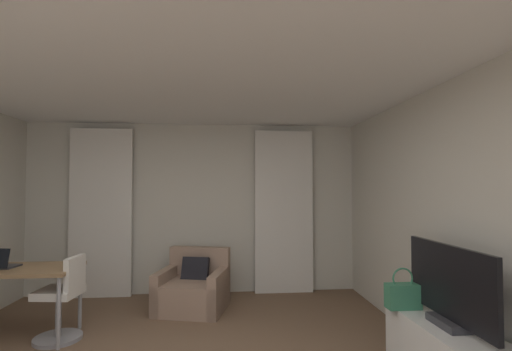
{
  "coord_description": "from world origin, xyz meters",
  "views": [
    {
      "loc": [
        0.45,
        -2.75,
        1.61
      ],
      "look_at": [
        0.79,
        1.23,
        1.75
      ],
      "focal_mm": 25.76,
      "sensor_mm": 36.0,
      "label": 1
    }
  ],
  "objects_px": {
    "desk": "(12,274)",
    "tv_flatscreen": "(449,288)",
    "armchair": "(193,289)",
    "desk_chair": "(62,303)",
    "handbag_primary": "(403,295)"
  },
  "relations": [
    {
      "from": "armchair",
      "to": "desk_chair",
      "type": "bearing_deg",
      "value": -145.85
    },
    {
      "from": "armchair",
      "to": "desk",
      "type": "relative_size",
      "value": 0.78
    },
    {
      "from": "armchair",
      "to": "tv_flatscreen",
      "type": "bearing_deg",
      "value": -45.11
    },
    {
      "from": "desk_chair",
      "to": "handbag_primary",
      "type": "xyz_separation_m",
      "value": [
        3.33,
        -0.86,
        0.24
      ]
    },
    {
      "from": "desk",
      "to": "tv_flatscreen",
      "type": "relative_size",
      "value": 1.19
    },
    {
      "from": "armchair",
      "to": "desk",
      "type": "height_order",
      "value": "armchair"
    },
    {
      "from": "desk",
      "to": "handbag_primary",
      "type": "relative_size",
      "value": 3.54
    },
    {
      "from": "desk",
      "to": "handbag_primary",
      "type": "bearing_deg",
      "value": -13.1
    },
    {
      "from": "armchair",
      "to": "tv_flatscreen",
      "type": "distance_m",
      "value": 3.14
    },
    {
      "from": "desk",
      "to": "tv_flatscreen",
      "type": "bearing_deg",
      "value": -18.56
    },
    {
      "from": "desk",
      "to": "tv_flatscreen",
      "type": "height_order",
      "value": "tv_flatscreen"
    },
    {
      "from": "handbag_primary",
      "to": "desk_chair",
      "type": "bearing_deg",
      "value": 165.59
    },
    {
      "from": "desk",
      "to": "tv_flatscreen",
      "type": "xyz_separation_m",
      "value": [
        4.03,
        -1.35,
        0.13
      ]
    },
    {
      "from": "desk_chair",
      "to": "handbag_primary",
      "type": "height_order",
      "value": "handbag_primary"
    },
    {
      "from": "armchair",
      "to": "tv_flatscreen",
      "type": "relative_size",
      "value": 0.92
    }
  ]
}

